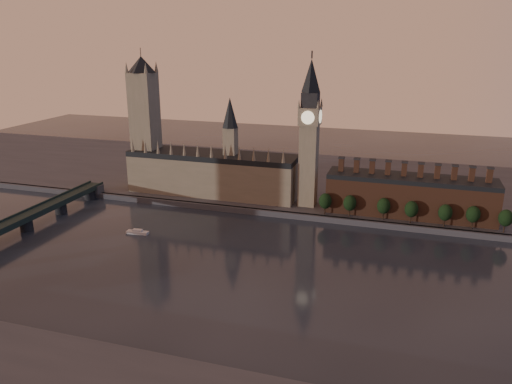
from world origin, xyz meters
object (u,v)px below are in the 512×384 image
Objects in this scene: westminster_bridge at (2,230)px; river_boat at (138,232)px; big_ben at (309,132)px; victoria_tower at (145,119)px.

westminster_bridge is 80.08m from river_boat.
big_ben is 7.40× the size of river_boat.
big_ben is (130.00, -5.00, -2.26)m from victoria_tower.
westminster_bridge is 13.84× the size of river_boat.
big_ben reaches higher than river_boat.
victoria_tower is 106.47m from river_boat.
river_boat is at bearing -66.08° from victoria_tower.
westminster_bridge is (-165.00, -112.70, -49.39)m from big_ben.
victoria_tower is at bearing 109.76° from river_boat.
victoria_tower reaches higher than big_ben.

